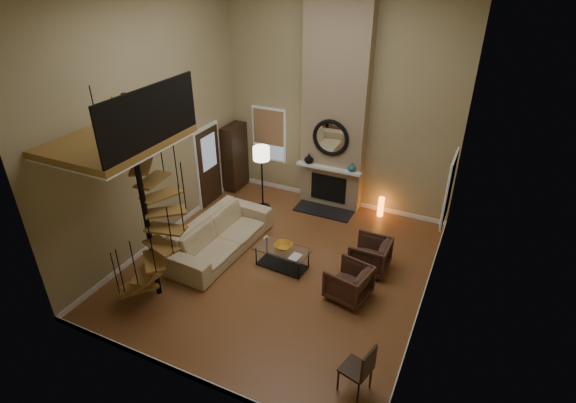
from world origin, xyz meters
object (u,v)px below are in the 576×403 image
at_px(accent_lamp, 381,207).
at_px(armchair_far, 352,284).
at_px(floor_lamp, 261,158).
at_px(side_chair, 361,368).
at_px(armchair_near, 373,256).
at_px(coffee_table, 282,255).
at_px(sofa, 221,235).
at_px(hutch, 235,156).

bearing_deg(accent_lamp, armchair_far, -84.57).
xyz_separation_m(floor_lamp, side_chair, (4.03, -4.42, -0.89)).
bearing_deg(armchair_near, coffee_table, -67.93).
relative_size(accent_lamp, side_chair, 0.58).
distance_m(sofa, accent_lamp, 4.16).
height_order(sofa, floor_lamp, floor_lamp).
bearing_deg(floor_lamp, side_chair, -47.66).
bearing_deg(armchair_far, floor_lamp, -115.33).
xyz_separation_m(sofa, side_chair, (3.97, -2.32, 0.13)).
xyz_separation_m(floor_lamp, accent_lamp, (2.92, 0.92, -1.16)).
distance_m(armchair_far, floor_lamp, 4.18).
relative_size(armchair_far, side_chair, 0.84).
height_order(armchair_near, armchair_far, armchair_near).
bearing_deg(armchair_far, side_chair, 33.00).
distance_m(sofa, armchair_far, 3.20).
bearing_deg(hutch, side_chair, -44.31).
xyz_separation_m(hutch, armchair_near, (4.61, -2.09, -0.60)).
xyz_separation_m(hutch, floor_lamp, (1.24, -0.73, 0.46)).
height_order(sofa, armchair_near, sofa).
bearing_deg(coffee_table, armchair_near, 21.87).
bearing_deg(floor_lamp, hutch, 149.71).
bearing_deg(hutch, armchair_far, -35.08).
relative_size(sofa, accent_lamp, 5.18).
relative_size(coffee_table, side_chair, 1.29).
bearing_deg(armchair_far, coffee_table, -90.25).
bearing_deg(coffee_table, floor_lamp, 127.24).
bearing_deg(side_chair, armchair_near, 102.26).
distance_m(sofa, side_chair, 4.60).
relative_size(coffee_table, accent_lamp, 2.23).
height_order(hutch, floor_lamp, hutch).
height_order(coffee_table, side_chair, side_chair).
bearing_deg(hutch, armchair_near, -24.38).
relative_size(hutch, armchair_far, 2.33).
distance_m(armchair_near, floor_lamp, 3.78).
bearing_deg(coffee_table, hutch, 135.20).
height_order(sofa, accent_lamp, sofa).
bearing_deg(side_chair, armchair_far, 111.54).
height_order(coffee_table, accent_lamp, accent_lamp).
xyz_separation_m(hutch, sofa, (1.30, -2.83, -0.55)).
bearing_deg(armchair_far, armchair_near, -175.24).
relative_size(hutch, coffee_table, 1.51).
relative_size(sofa, armchair_far, 3.59).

